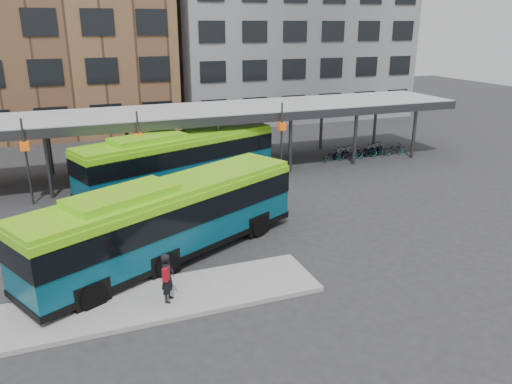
% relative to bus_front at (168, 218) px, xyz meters
% --- Properties ---
extents(ground, '(120.00, 120.00, 0.00)m').
position_rel_bus_front_xyz_m(ground, '(3.30, -0.37, -1.83)').
color(ground, '#28282B').
rests_on(ground, ground).
extents(boarding_island, '(14.00, 3.00, 0.18)m').
position_rel_bus_front_xyz_m(boarding_island, '(-2.20, -3.37, -1.74)').
color(boarding_island, gray).
rests_on(boarding_island, ground).
extents(canopy, '(40.00, 6.53, 4.80)m').
position_rel_bus_front_xyz_m(canopy, '(3.24, 12.50, 2.08)').
color(canopy, '#999B9E').
rests_on(canopy, ground).
extents(building_brick, '(26.00, 14.00, 22.00)m').
position_rel_bus_front_xyz_m(building_brick, '(-6.70, 31.63, 9.17)').
color(building_brick, brown).
rests_on(building_brick, ground).
extents(building_grey, '(24.00, 14.00, 20.00)m').
position_rel_bus_front_xyz_m(building_grey, '(19.30, 31.63, 8.17)').
color(building_grey, slate).
rests_on(building_grey, ground).
extents(bus_front, '(12.56, 8.17, 3.51)m').
position_rel_bus_front_xyz_m(bus_front, '(0.00, 0.00, 0.00)').
color(bus_front, '#08465C').
rests_on(bus_front, ground).
extents(bus_rear, '(12.78, 6.85, 3.48)m').
position_rel_bus_front_xyz_m(bus_rear, '(2.62, 9.47, -0.01)').
color(bus_rear, '#08465C').
rests_on(bus_rear, ground).
extents(pedestrian, '(0.69, 0.79, 1.81)m').
position_rel_bus_front_xyz_m(pedestrian, '(-0.80, -3.73, -0.73)').
color(pedestrian, black).
rests_on(pedestrian, boarding_island).
extents(bike_rack, '(7.12, 1.58, 0.96)m').
position_rel_bus_front_xyz_m(bike_rack, '(16.98, 11.52, -1.37)').
color(bike_rack, slate).
rests_on(bike_rack, ground).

